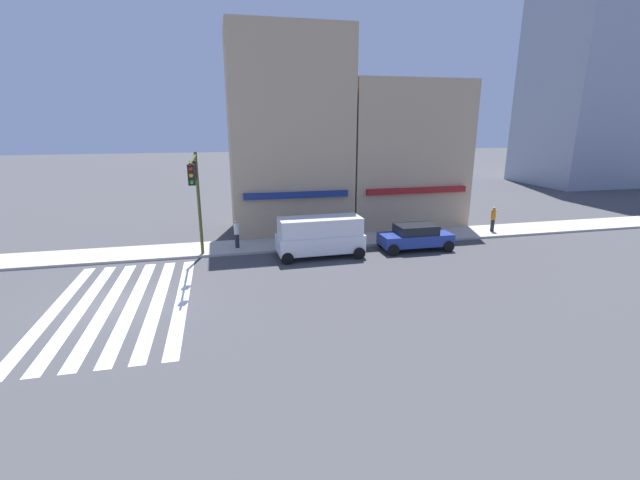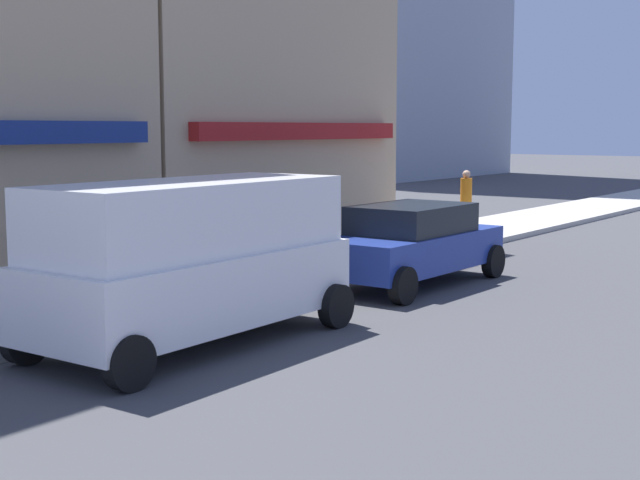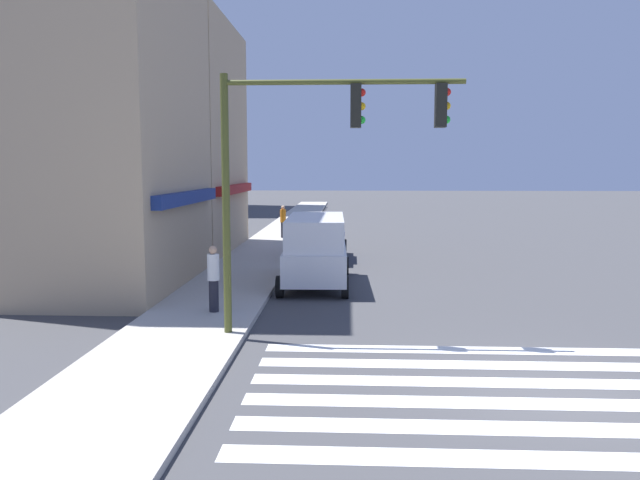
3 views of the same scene
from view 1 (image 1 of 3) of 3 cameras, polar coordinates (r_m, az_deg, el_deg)
ground_plane at (r=20.70m, az=-25.07°, el=-7.74°), size 200.00×200.00×0.00m
sidewalk_left at (r=27.64m, az=-22.12°, el=-1.61°), size 120.00×3.00×0.15m
crosswalk_stripes at (r=20.69m, az=-25.07°, el=-7.73°), size 5.71×10.80×0.01m
storefront_row at (r=31.48m, az=3.07°, el=12.64°), size 17.09×5.30×13.66m
tower_distant at (r=66.70m, az=34.30°, el=23.74°), size 15.38×11.44×40.21m
traffic_signal at (r=23.34m, az=-16.24°, el=6.91°), size 0.32×5.44×6.05m
van_white at (r=24.86m, az=-0.00°, el=0.64°), size 5.04×2.22×2.34m
sedan_blue at (r=26.95m, az=12.60°, el=0.45°), size 4.42×2.02×1.59m
pedestrian_white_shirt at (r=26.71m, az=-11.04°, el=0.92°), size 0.32×0.32×1.77m
pedestrian_orange_vest at (r=32.57m, az=22.09°, el=2.67°), size 0.32×0.32×1.77m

